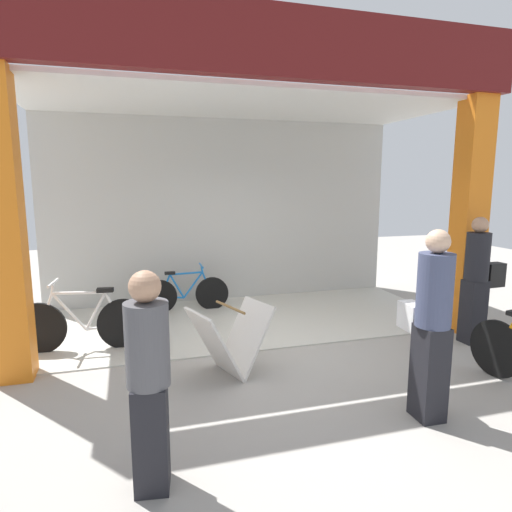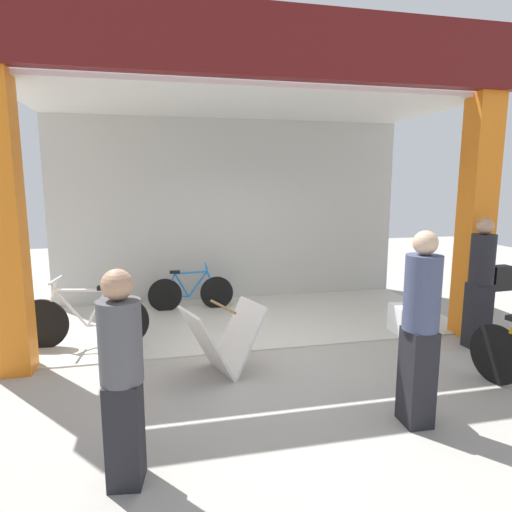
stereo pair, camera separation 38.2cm
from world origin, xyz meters
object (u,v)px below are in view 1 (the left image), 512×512
object	(u,v)px
bicycle_inside_0	(186,293)
bicycle_inside_1	(82,323)
sandwich_board_sign	(230,340)
pedestrian_1	(149,381)
pedestrian_0	(431,323)
pedestrian_3	(477,279)

from	to	relation	value
bicycle_inside_0	bicycle_inside_1	size ratio (longest dim) A/B	0.85
bicycle_inside_1	sandwich_board_sign	xyz separation A→B (m)	(1.70, -1.21, 0.03)
bicycle_inside_0	pedestrian_1	bearing A→B (deg)	-100.35
pedestrian_0	pedestrian_3	world-z (taller)	pedestrian_0
pedestrian_1	pedestrian_3	distance (m)	4.77
sandwich_board_sign	pedestrian_1	size ratio (longest dim) A/B	0.63
bicycle_inside_0	sandwich_board_sign	bearing A→B (deg)	-86.22
sandwich_board_sign	pedestrian_0	xyz separation A→B (m)	(1.55, -1.43, 0.51)
bicycle_inside_0	bicycle_inside_1	distance (m)	2.09
pedestrian_1	pedestrian_0	bearing A→B (deg)	6.51
bicycle_inside_0	sandwich_board_sign	size ratio (longest dim) A/B	1.44
pedestrian_1	bicycle_inside_0	bearing A→B (deg)	79.65
pedestrian_1	pedestrian_3	xyz separation A→B (m)	(4.43, 1.79, 0.07)
pedestrian_3	sandwich_board_sign	bearing A→B (deg)	-178.87
pedestrian_3	pedestrian_0	bearing A→B (deg)	-141.77
bicycle_inside_1	pedestrian_1	size ratio (longest dim) A/B	1.07
pedestrian_0	pedestrian_1	distance (m)	2.54
bicycle_inside_0	pedestrian_3	world-z (taller)	pedestrian_3
sandwich_board_sign	pedestrian_3	distance (m)	3.49
bicycle_inside_0	pedestrian_1	xyz separation A→B (m)	(-0.80, -4.36, 0.50)
bicycle_inside_0	pedestrian_1	size ratio (longest dim) A/B	0.91
sandwich_board_sign	bicycle_inside_1	bearing A→B (deg)	144.52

